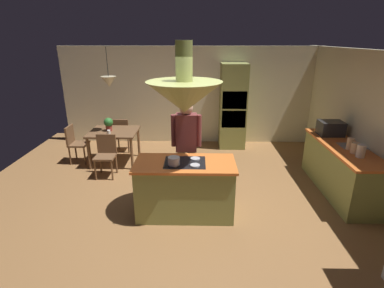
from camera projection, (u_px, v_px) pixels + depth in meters
The scene contains 20 objects.
ground at pixel (186, 206), 5.10m from camera, with size 8.16×8.16×0.00m, color olive.
wall_back at pixel (190, 96), 7.91m from camera, with size 6.80×0.10×2.55m, color beige.
wall_right at pixel (378, 130), 4.98m from camera, with size 0.10×7.20×2.55m, color beige.
kitchen_island at pixel (185, 188), 4.75m from camera, with size 1.58×0.78×0.93m.
counter_run_right at pixel (340, 168), 5.45m from camera, with size 0.73×2.16×0.91m.
oven_tower at pixel (233, 107), 7.58m from camera, with size 0.66×0.62×2.16m.
dining_table at pixel (114, 135), 6.69m from camera, with size 1.06×0.91×0.76m.
person_at_island at pixel (186, 142), 5.19m from camera, with size 0.53×0.23×1.74m.
range_hood at pixel (184, 95), 4.24m from camera, with size 1.10×1.10×1.00m.
pendant_light_over_table at pixel (109, 82), 6.28m from camera, with size 0.32×0.32×0.82m.
chair_facing_island at pixel (106, 153), 6.11m from camera, with size 0.40×0.40×0.87m.
chair_by_back_wall at pixel (122, 133), 7.38m from camera, with size 0.40×0.40×0.87m.
chair_at_corner at pixel (75, 141), 6.76m from camera, with size 0.40×0.40×0.87m.
potted_plant_on_table at pixel (109, 124), 6.62m from camera, with size 0.20×0.20×0.30m.
cup_on_table at pixel (109, 132), 6.43m from camera, with size 0.07×0.07×0.09m, color white.
canister_flour at pixel (361, 151), 4.77m from camera, with size 0.13×0.13×0.21m, color silver.
canister_sugar at pixel (355, 148), 4.94m from camera, with size 0.14×0.14×0.18m, color #E0B78C.
canister_tea at pixel (350, 144), 5.11m from camera, with size 0.12×0.12×0.20m, color #E0B78C.
microwave_on_counter at pixel (331, 128), 5.85m from camera, with size 0.46×0.36×0.28m, color #232326.
cooking_pot_on_cooktop at pixel (174, 161), 4.45m from camera, with size 0.18×0.18×0.12m, color #B2B2B7.
Camera 1 is at (0.19, -4.43, 2.74)m, focal length 27.64 mm.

